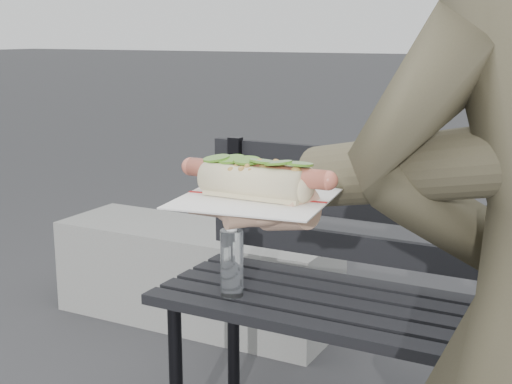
# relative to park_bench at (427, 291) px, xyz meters

# --- Properties ---
(park_bench) EXTENTS (1.50, 0.44, 0.88)m
(park_bench) POSITION_rel_park_bench_xyz_m (0.00, 0.00, 0.00)
(park_bench) COLOR black
(park_bench) RESTS_ON ground
(concrete_block) EXTENTS (1.20, 0.40, 0.40)m
(concrete_block) POSITION_rel_park_bench_xyz_m (-1.12, 0.61, -0.32)
(concrete_block) COLOR slate
(concrete_block) RESTS_ON ground
(held_hotdog) EXTENTS (0.62, 0.31, 0.20)m
(held_hotdog) POSITION_rel_park_bench_xyz_m (0.20, -0.94, 0.51)
(held_hotdog) COLOR #484330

